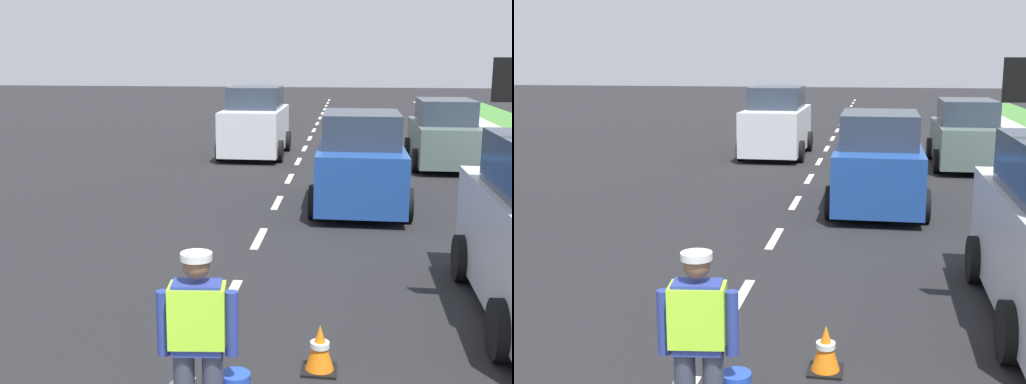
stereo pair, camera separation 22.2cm
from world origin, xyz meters
TOP-DOWN VIEW (x-y plane):
  - ground_plane at (0.00, 21.00)m, footprint 96.00×96.00m
  - lane_center_line at (0.00, 25.20)m, footprint 0.14×46.40m
  - road_worker at (0.38, 2.31)m, footprint 0.75×0.43m
  - traffic_cone_far at (1.31, 3.73)m, footprint 0.36×0.36m
  - car_outgoing_ahead at (1.80, 11.53)m, footprint 2.04×3.93m
  - car_oncoming_second at (-1.50, 18.79)m, footprint 2.08×4.10m
  - car_parked_far at (4.33, 17.48)m, footprint 1.99×4.23m

SIDE VIEW (x-z plane):
  - ground_plane at x=0.00m, z-range 0.00..0.00m
  - lane_center_line at x=0.00m, z-range 0.00..0.01m
  - traffic_cone_far at x=1.31m, z-range 0.00..0.51m
  - car_parked_far at x=4.33m, z-range -0.07..1.91m
  - road_worker at x=0.38m, z-range 0.10..1.77m
  - car_outgoing_ahead at x=1.80m, z-range -0.07..1.99m
  - car_oncoming_second at x=-1.50m, z-range -0.08..2.18m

